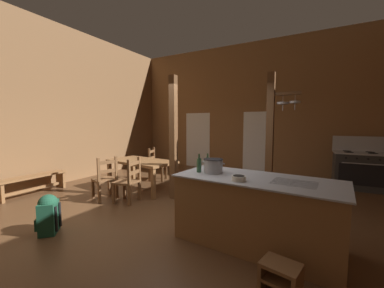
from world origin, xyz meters
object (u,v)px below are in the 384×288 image
(bench_along_left_wall, at_px, (33,181))
(bottle_tall_on_counter, at_px, (199,165))
(step_stool, at_px, (281,275))
(bottle_short_on_counter, at_px, (208,163))
(backpack, at_px, (48,213))
(mixing_bowl_on_counter, at_px, (239,178))
(ladderback_chair_near_window, at_px, (105,179))
(ladderback_chair_at_table_end, at_px, (129,181))
(ladderback_chair_by_post, at_px, (156,165))
(stove_range, at_px, (358,170))
(kitchen_island, at_px, (256,211))
(stockpot_on_counter, at_px, (213,166))
(dining_table, at_px, (142,164))

(bench_along_left_wall, xyz_separation_m, bottle_tall_on_counter, (4.29, 0.19, 0.73))
(step_stool, xyz_separation_m, bottle_short_on_counter, (-1.27, 1.03, 0.85))
(step_stool, relative_size, backpack, 0.69)
(mixing_bowl_on_counter, bearing_deg, ladderback_chair_near_window, 169.62)
(ladderback_chair_at_table_end, xyz_separation_m, bottle_short_on_counter, (1.91, -0.20, 0.58))
(ladderback_chair_by_post, xyz_separation_m, backpack, (0.59, -3.42, -0.14))
(mixing_bowl_on_counter, bearing_deg, bottle_tall_on_counter, 162.30)
(ladderback_chair_near_window, height_order, backpack, ladderback_chair_near_window)
(backpack, height_order, bottle_short_on_counter, bottle_short_on_counter)
(stove_range, bearing_deg, bottle_tall_on_counter, -121.68)
(kitchen_island, distance_m, stove_range, 4.35)
(backpack, distance_m, mixing_bowl_on_counter, 2.89)
(stockpot_on_counter, relative_size, bottle_tall_on_counter, 1.29)
(stockpot_on_counter, height_order, bottle_tall_on_counter, bottle_tall_on_counter)
(ladderback_chair_by_post, height_order, stockpot_on_counter, stockpot_on_counter)
(stove_range, distance_m, bench_along_left_wall, 8.02)
(stove_range, relative_size, bench_along_left_wall, 0.91)
(ladderback_chair_at_table_end, distance_m, mixing_bowl_on_counter, 2.71)
(ladderback_chair_at_table_end, relative_size, stockpot_on_counter, 2.65)
(bottle_tall_on_counter, bearing_deg, backpack, -150.03)
(kitchen_island, relative_size, backpack, 3.74)
(dining_table, distance_m, ladderback_chair_by_post, 0.99)
(ladderback_chair_at_table_end, xyz_separation_m, stockpot_on_counter, (2.09, -0.40, 0.58))
(ladderback_chair_at_table_end, height_order, mixing_bowl_on_counter, mixing_bowl_on_counter)
(dining_table, distance_m, bench_along_left_wall, 2.54)
(kitchen_island, height_order, ladderback_chair_at_table_end, ladderback_chair_at_table_end)
(ladderback_chair_by_post, height_order, bottle_short_on_counter, bottle_short_on_counter)
(stove_range, bearing_deg, kitchen_island, -112.44)
(bottle_tall_on_counter, bearing_deg, bottle_short_on_counter, 85.46)
(ladderback_chair_at_table_end, bearing_deg, step_stool, -21.20)
(ladderback_chair_at_table_end, height_order, backpack, ladderback_chair_at_table_end)
(dining_table, bearing_deg, mixing_bowl_on_counter, -27.71)
(stockpot_on_counter, height_order, mixing_bowl_on_counter, stockpot_on_counter)
(dining_table, relative_size, ladderback_chair_by_post, 1.89)
(backpack, bearing_deg, dining_table, 97.32)
(step_stool, xyz_separation_m, ladderback_chair_by_post, (-3.85, 3.05, 0.27))
(stove_range, height_order, ladderback_chair_at_table_end, stove_range)
(dining_table, distance_m, ladderback_chair_near_window, 1.02)
(ladderback_chair_near_window, distance_m, stockpot_on_counter, 2.75)
(backpack, distance_m, bottle_tall_on_counter, 2.39)
(dining_table, height_order, bottle_tall_on_counter, bottle_tall_on_counter)
(kitchen_island, xyz_separation_m, dining_table, (-3.14, 1.30, 0.19))
(ladderback_chair_near_window, relative_size, bench_along_left_wall, 0.66)
(ladderback_chair_near_window, xyz_separation_m, ladderback_chair_by_post, (-0.10, 1.92, 0.00))
(stockpot_on_counter, bearing_deg, kitchen_island, -1.92)
(bottle_short_on_counter, bearing_deg, bottle_tall_on_counter, -94.54)
(step_stool, xyz_separation_m, ladderback_chair_at_table_end, (-3.18, 1.23, 0.27))
(stove_range, relative_size, step_stool, 3.21)
(kitchen_island, height_order, backpack, kitchen_island)
(dining_table, relative_size, stockpot_on_counter, 5.01)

